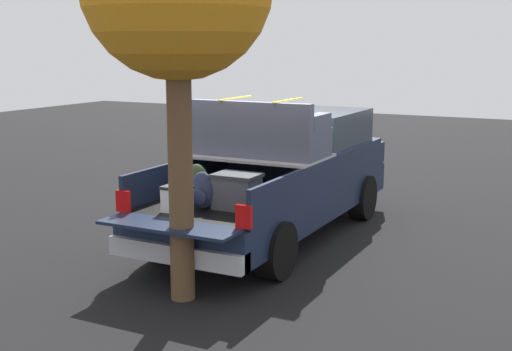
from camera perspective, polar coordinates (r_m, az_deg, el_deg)
The scene contains 3 objects.
ground_plane at distance 10.88m, azimuth 1.45°, elevation -5.17°, with size 40.00×40.00×0.00m, color black.
pickup_truck at distance 10.98m, azimuth 2.31°, elevation 0.17°, with size 6.05×2.06×2.23m.
trash_can at distance 14.74m, azimuth 5.86°, elevation 1.02°, with size 0.60×0.60×0.98m.
Camera 1 is at (-9.42, -4.54, 3.01)m, focal length 47.79 mm.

